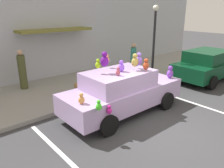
{
  "coord_description": "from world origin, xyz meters",
  "views": [
    {
      "loc": [
        -4.98,
        -3.52,
        3.5
      ],
      "look_at": [
        0.05,
        2.32,
        0.9
      ],
      "focal_mm": 35.68,
      "sensor_mm": 36.0,
      "label": 1
    }
  ],
  "objects_px": {
    "plush_covered_car": "(122,91)",
    "teddy_bear_on_sidewalk": "(77,90)",
    "street_lamp_post": "(154,34)",
    "pedestrian_by_lamp": "(22,71)",
    "pedestrian_near_shopfront": "(133,59)",
    "parked_sedan_behind": "(208,65)"
  },
  "relations": [
    {
      "from": "parked_sedan_behind",
      "to": "pedestrian_near_shopfront",
      "type": "relative_size",
      "value": 2.61
    },
    {
      "from": "pedestrian_near_shopfront",
      "to": "teddy_bear_on_sidewalk",
      "type": "bearing_deg",
      "value": -166.84
    },
    {
      "from": "pedestrian_near_shopfront",
      "to": "pedestrian_by_lamp",
      "type": "bearing_deg",
      "value": 165.76
    },
    {
      "from": "plush_covered_car",
      "to": "teddy_bear_on_sidewalk",
      "type": "xyz_separation_m",
      "value": [
        -0.59,
        2.0,
        -0.39
      ]
    },
    {
      "from": "teddy_bear_on_sidewalk",
      "to": "pedestrian_by_lamp",
      "type": "bearing_deg",
      "value": 117.98
    },
    {
      "from": "teddy_bear_on_sidewalk",
      "to": "street_lamp_post",
      "type": "bearing_deg",
      "value": -2.88
    },
    {
      "from": "street_lamp_post",
      "to": "pedestrian_by_lamp",
      "type": "bearing_deg",
      "value": 155.3
    },
    {
      "from": "street_lamp_post",
      "to": "parked_sedan_behind",
      "type": "bearing_deg",
      "value": -39.08
    },
    {
      "from": "pedestrian_by_lamp",
      "to": "parked_sedan_behind",
      "type": "bearing_deg",
      "value": -29.23
    },
    {
      "from": "plush_covered_car",
      "to": "pedestrian_by_lamp",
      "type": "distance_m",
      "value": 4.75
    },
    {
      "from": "parked_sedan_behind",
      "to": "teddy_bear_on_sidewalk",
      "type": "bearing_deg",
      "value": 162.92
    },
    {
      "from": "street_lamp_post",
      "to": "pedestrian_by_lamp",
      "type": "relative_size",
      "value": 2.06
    },
    {
      "from": "parked_sedan_behind",
      "to": "plush_covered_car",
      "type": "bearing_deg",
      "value": 179.76
    },
    {
      "from": "teddy_bear_on_sidewalk",
      "to": "pedestrian_near_shopfront",
      "type": "bearing_deg",
      "value": 13.16
    },
    {
      "from": "teddy_bear_on_sidewalk",
      "to": "pedestrian_near_shopfront",
      "type": "relative_size",
      "value": 0.36
    },
    {
      "from": "parked_sedan_behind",
      "to": "street_lamp_post",
      "type": "relative_size",
      "value": 1.21
    },
    {
      "from": "pedestrian_by_lamp",
      "to": "teddy_bear_on_sidewalk",
      "type": "bearing_deg",
      "value": -62.02
    },
    {
      "from": "plush_covered_car",
      "to": "pedestrian_near_shopfront",
      "type": "distance_m",
      "value": 4.7
    },
    {
      "from": "pedestrian_near_shopfront",
      "to": "pedestrian_by_lamp",
      "type": "relative_size",
      "value": 0.95
    },
    {
      "from": "parked_sedan_behind",
      "to": "pedestrian_by_lamp",
      "type": "height_order",
      "value": "pedestrian_by_lamp"
    },
    {
      "from": "plush_covered_car",
      "to": "teddy_bear_on_sidewalk",
      "type": "distance_m",
      "value": 2.12
    },
    {
      "from": "plush_covered_car",
      "to": "teddy_bear_on_sidewalk",
      "type": "bearing_deg",
      "value": 106.28
    }
  ]
}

